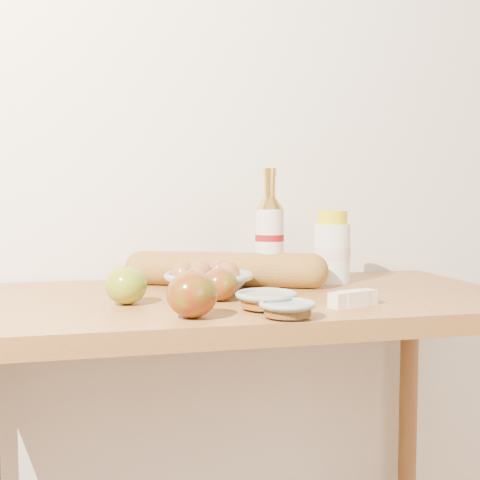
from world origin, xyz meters
name	(u,v)px	position (x,y,z in m)	size (l,w,h in m)	color
back_wall	(209,124)	(0.00, 1.51, 1.30)	(3.50, 0.02, 2.60)	silver
table	(237,352)	(0.00, 1.18, 0.78)	(1.20, 0.60, 0.90)	#AF7438
bourbon_bottle	(270,239)	(0.10, 1.29, 1.01)	(0.09, 0.09, 0.28)	beige
cream_bottle	(332,249)	(0.27, 1.31, 0.98)	(0.11, 0.11, 0.18)	white
egg_bowl	(208,280)	(-0.06, 1.22, 0.93)	(0.26, 0.26, 0.07)	#98A6A0
baguette	(225,269)	(0.00, 1.31, 0.94)	(0.48, 0.26, 0.08)	#AA7A34
apple_yellowgreen	(126,285)	(-0.24, 1.12, 0.94)	(0.09, 0.09, 0.08)	olive
apple_redgreen_front	(192,294)	(-0.13, 0.96, 0.94)	(0.10, 0.10, 0.08)	maroon
apple_redgreen_right	(220,284)	(-0.05, 1.12, 0.93)	(0.09, 0.09, 0.07)	#990810
sugar_bowl	(287,309)	(0.03, 0.92, 0.92)	(0.12, 0.12, 0.03)	gray
syrup_bowl	(266,300)	(0.02, 1.00, 0.92)	(0.13, 0.13, 0.03)	gray
butter_stick	(353,299)	(0.19, 1.00, 0.91)	(0.11, 0.06, 0.03)	beige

